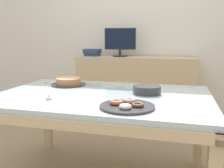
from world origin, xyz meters
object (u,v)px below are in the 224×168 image
Objects in this scene: cake_chocolate_round at (68,82)px; tealight_left_edge at (46,82)px; tealight_near_cakes at (119,83)px; tealight_centre at (127,83)px; pastry_platter at (127,105)px; computer_monitor at (120,42)px; book_stack at (92,52)px; tealight_near_front at (49,98)px; plate_stack at (147,90)px.

cake_chocolate_round is 0.25m from tealight_left_edge.
tealight_near_cakes is 0.07m from tealight_centre.
pastry_platter reaches higher than tealight_centre.
computer_monitor reaches higher than book_stack.
tealight_near_front is (0.10, -0.53, -0.02)m from cake_chocolate_round.
plate_stack is at bearing -13.09° from cake_chocolate_round.
book_stack reaches higher than tealight_left_edge.
book_stack is 1.31m from cake_chocolate_round.
computer_monitor is 1.35m from tealight_left_edge.
tealight_centre is at bearing 122.81° from plate_stack.
book_stack is at bearing 89.10° from tealight_left_edge.
tealight_left_edge is (-0.66, -0.14, 0.00)m from tealight_near_cakes.
cake_chocolate_round is at bearing 100.39° from tealight_near_front.
tealight_near_cakes is (0.42, 0.18, -0.02)m from cake_chocolate_round.
tealight_near_front is at bearing -118.96° from tealight_centre.
cake_chocolate_round is 7.51× the size of tealight_near_cakes.
pastry_platter is at bearing -35.07° from tealight_left_edge.
cake_chocolate_round is 7.51× the size of tealight_near_front.
cake_chocolate_round is 0.74m from plate_stack.
plate_stack reaches higher than tealight_near_cakes.
tealight_left_edge is 0.75m from tealight_centre.
tealight_centre is at bearing 101.52° from pastry_platter.
cake_chocolate_round is at bearing -97.73° from computer_monitor.
book_stack reaches higher than plate_stack.
book_stack is 1.74m from plate_stack.
plate_stack is at bearing 30.36° from tealight_near_front.
tealight_centre is (0.49, 0.18, -0.02)m from cake_chocolate_round.
computer_monitor reaches higher than tealight_centre.
pastry_platter is 8.35× the size of tealight_left_edge.
tealight_near_front is at bearing -79.96° from book_stack.
tealight_centre is (0.72, -1.10, -0.21)m from book_stack.
book_stack is at bearing 120.35° from tealight_near_cakes.
computer_monitor is 1.95m from pastry_platter.
tealight_near_cakes is (0.64, -1.10, -0.21)m from book_stack.
plate_stack reaches higher than tealight_near_front.
tealight_near_cakes is at bearing -178.37° from tealight_centre.
tealight_near_cakes is at bearing 65.65° from tealight_near_front.
book_stack is at bearing 123.07° from plate_stack.
plate_stack is (0.54, -1.44, -0.33)m from computer_monitor.
book_stack is at bearing 123.15° from tealight_centre.
tealight_near_cakes is (0.25, -1.10, -0.35)m from computer_monitor.
computer_monitor reaches higher than cake_chocolate_round.
cake_chocolate_round is 0.87m from pastry_platter.
tealight_near_front is (0.32, -1.81, -0.21)m from book_stack.
book_stack is 5.90× the size of tealight_centre.
tealight_centre is at bearing -73.75° from computer_monitor.
cake_chocolate_round reaches higher than tealight_left_edge.
book_stack reaches higher than tealight_centre.
computer_monitor reaches higher than plate_stack.
plate_stack reaches higher than pastry_platter.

